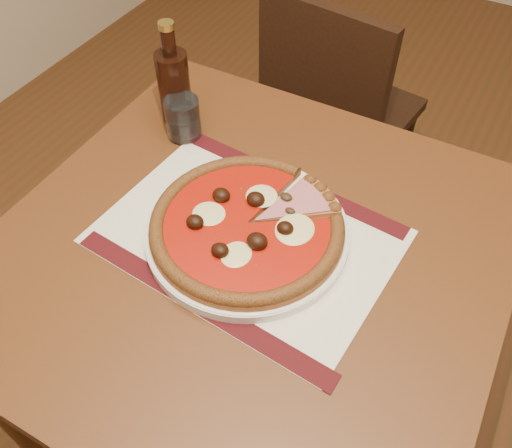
# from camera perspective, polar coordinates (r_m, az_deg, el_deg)

# --- Properties ---
(table) EXTENTS (0.81, 0.81, 0.75)m
(table) POSITION_cam_1_polar(r_m,az_deg,el_deg) (0.96, -0.58, -5.92)
(table) COLOR brown
(table) RESTS_ON ground
(chair_far) EXTENTS (0.43, 0.43, 0.81)m
(chair_far) POSITION_cam_1_polar(r_m,az_deg,el_deg) (1.64, 8.18, 12.22)
(chair_far) COLOR black
(chair_far) RESTS_ON ground
(placemat) EXTENTS (0.49, 0.36, 0.00)m
(placemat) POSITION_cam_1_polar(r_m,az_deg,el_deg) (0.89, -0.94, -1.30)
(placemat) COLOR white
(placemat) RESTS_ON table
(plate) EXTENTS (0.33, 0.33, 0.02)m
(plate) POSITION_cam_1_polar(r_m,az_deg,el_deg) (0.88, -0.94, -0.89)
(plate) COLOR white
(plate) RESTS_ON placemat
(pizza) EXTENTS (0.31, 0.31, 0.04)m
(pizza) POSITION_cam_1_polar(r_m,az_deg,el_deg) (0.87, -0.97, -0.05)
(pizza) COLOR #B05E2A
(pizza) RESTS_ON plate
(ham_slice) EXTENTS (0.12, 0.14, 0.02)m
(ham_slice) POSITION_cam_1_polar(r_m,az_deg,el_deg) (0.90, 5.17, 1.77)
(ham_slice) COLOR #B05E2A
(ham_slice) RESTS_ON plate
(water_glass) EXTENTS (0.08, 0.08, 0.08)m
(water_glass) POSITION_cam_1_polar(r_m,az_deg,el_deg) (1.06, -7.70, 10.97)
(water_glass) COLOR white
(water_glass) RESTS_ON table
(bottle) EXTENTS (0.06, 0.06, 0.21)m
(bottle) POSITION_cam_1_polar(r_m,az_deg,el_deg) (1.08, -8.64, 14.39)
(bottle) COLOR black
(bottle) RESTS_ON table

